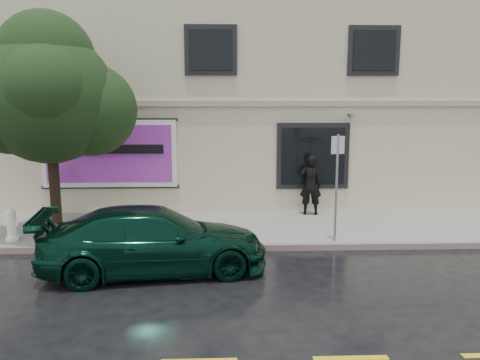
{
  "coord_description": "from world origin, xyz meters",
  "views": [
    {
      "loc": [
        0.37,
        -9.69,
        3.71
      ],
      "look_at": [
        0.79,
        2.2,
        1.67
      ],
      "focal_mm": 35.0,
      "sensor_mm": 36.0,
      "label": 1
    }
  ],
  "objects_px": {
    "street_tree": "(49,98)",
    "fire_hydrant": "(12,224)",
    "car": "(154,240)",
    "pedestrian": "(310,185)"
  },
  "relations": [
    {
      "from": "street_tree",
      "to": "fire_hydrant",
      "type": "relative_size",
      "value": 6.33
    },
    {
      "from": "car",
      "to": "pedestrian",
      "type": "relative_size",
      "value": 2.59
    },
    {
      "from": "pedestrian",
      "to": "fire_hydrant",
      "type": "relative_size",
      "value": 2.25
    },
    {
      "from": "car",
      "to": "street_tree",
      "type": "bearing_deg",
      "value": 42.65
    },
    {
      "from": "pedestrian",
      "to": "fire_hydrant",
      "type": "distance_m",
      "value": 8.53
    },
    {
      "from": "car",
      "to": "pedestrian",
      "type": "distance_m",
      "value": 6.13
    },
    {
      "from": "car",
      "to": "fire_hydrant",
      "type": "bearing_deg",
      "value": 55.71
    },
    {
      "from": "fire_hydrant",
      "to": "car",
      "type": "bearing_deg",
      "value": -16.93
    },
    {
      "from": "pedestrian",
      "to": "fire_hydrant",
      "type": "xyz_separation_m",
      "value": [
        -8.15,
        -2.45,
        -0.53
      ]
    },
    {
      "from": "car",
      "to": "street_tree",
      "type": "height_order",
      "value": "street_tree"
    }
  ]
}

